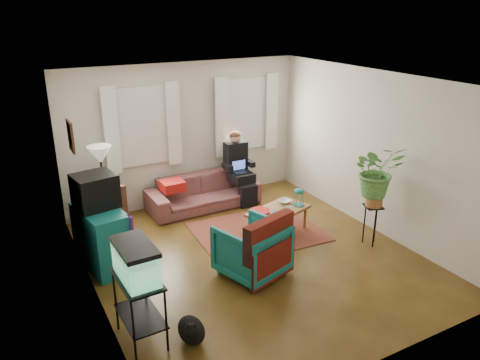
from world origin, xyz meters
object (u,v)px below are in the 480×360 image
armchair (252,247)px  coffee_table (278,221)px  sofa (203,187)px  dresser (102,238)px  side_table (106,207)px  plant_stand (371,225)px  aquarium_stand (140,310)px

armchair → coffee_table: size_ratio=0.81×
sofa → dresser: dresser is taller
dresser → coffee_table: (2.74, -0.35, -0.23)m
sofa → side_table: (-1.78, -0.01, -0.02)m
coffee_table → plant_stand: (1.08, -0.99, 0.11)m
plant_stand → side_table: bearing=143.9°
coffee_table → aquarium_stand: bearing=-170.0°
side_table → aquarium_stand: aquarium_stand is taller
aquarium_stand → armchair: armchair is taller
aquarium_stand → plant_stand: (3.83, 0.48, -0.08)m
armchair → plant_stand: 2.08m
coffee_table → plant_stand: bearing=-60.6°
side_table → armchair: armchair is taller
aquarium_stand → coffee_table: bearing=26.1°
aquarium_stand → coffee_table: (2.75, 1.47, -0.18)m
dresser → coffee_table: bearing=-17.0°
sofa → side_table: size_ratio=2.71×
sofa → aquarium_stand: size_ratio=2.56×
dresser → plant_stand: 4.05m
side_table → aquarium_stand: bearing=-96.6°
armchair → side_table: bearing=-77.0°
side_table → plant_stand: bearing=-36.1°
sofa → side_table: sofa is taller
dresser → plant_stand: (3.82, -1.33, -0.12)m
aquarium_stand → coffee_table: size_ratio=0.77×
side_table → sofa: bearing=0.3°
aquarium_stand → armchair: (1.76, 0.61, 0.02)m
side_table → coffee_table: bearing=-32.9°
aquarium_stand → plant_stand: size_ratio=1.23×
sofa → coffee_table: (0.63, -1.56, -0.19)m
sofa → aquarium_stand: 3.70m
armchair → coffee_table: (0.99, 0.86, -0.20)m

